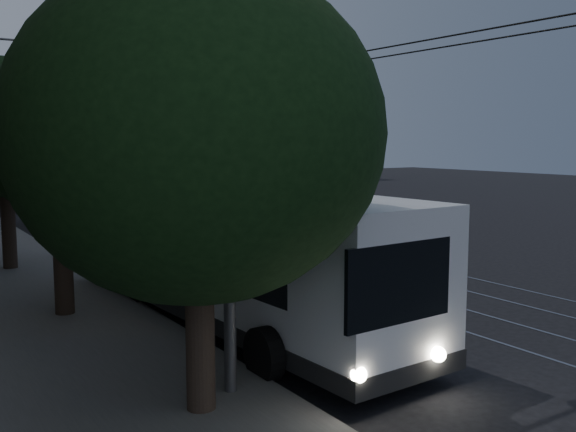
# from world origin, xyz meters

# --- Properties ---
(ground) EXTENTS (120.00, 120.00, 0.00)m
(ground) POSITION_xyz_m (0.00, 0.00, 0.00)
(ground) COLOR black
(ground) RESTS_ON ground
(tram_rails) EXTENTS (4.52, 90.00, 0.02)m
(tram_rails) POSITION_xyz_m (2.50, 20.00, 0.01)
(tram_rails) COLOR #999AA2
(tram_rails) RESTS_ON ground
(overhead_wires) EXTENTS (2.23, 90.00, 6.00)m
(overhead_wires) POSITION_xyz_m (-4.97, 20.00, 3.47)
(overhead_wires) COLOR black
(overhead_wires) RESTS_ON ground
(building_distant_right) EXTENTS (22.00, 18.00, 24.00)m
(building_distant_right) POSITION_xyz_m (18.00, 55.00, 12.00)
(building_distant_right) COLOR #3B414C
(building_distant_right) RESTS_ON ground
(trolleybus) EXTENTS (3.20, 12.24, 5.63)m
(trolleybus) POSITION_xyz_m (-3.75, 0.17, 1.68)
(trolleybus) COLOR silver
(trolleybus) RESTS_ON ground
(pickup_silver) EXTENTS (2.92, 5.42, 1.44)m
(pickup_silver) POSITION_xyz_m (-2.98, 12.54, 0.72)
(pickup_silver) COLOR #9A9DA1
(pickup_silver) RESTS_ON ground
(car_white_a) EXTENTS (2.73, 4.91, 1.58)m
(car_white_a) POSITION_xyz_m (-2.70, 15.42, 0.79)
(car_white_a) COLOR silver
(car_white_a) RESTS_ON ground
(car_white_b) EXTENTS (2.31, 5.00, 1.42)m
(car_white_b) POSITION_xyz_m (-3.22, 19.50, 0.71)
(car_white_b) COLOR silver
(car_white_b) RESTS_ON ground
(car_white_c) EXTENTS (2.67, 3.88, 1.21)m
(car_white_c) POSITION_xyz_m (-2.70, 26.74, 0.61)
(car_white_c) COLOR white
(car_white_c) RESTS_ON ground
(car_white_d) EXTENTS (3.35, 4.89, 1.55)m
(car_white_d) POSITION_xyz_m (-2.70, 31.54, 0.77)
(car_white_d) COLOR silver
(car_white_d) RESTS_ON ground
(tree_0) EXTENTS (5.48, 5.48, 6.77)m
(tree_0) POSITION_xyz_m (-6.50, -4.50, 4.29)
(tree_0) COLOR #30221A
(tree_0) RESTS_ON ground
(tree_1) EXTENTS (3.99, 3.99, 6.16)m
(tree_1) POSITION_xyz_m (-6.88, 2.17, 4.34)
(tree_1) COLOR #30221A
(tree_1) RESTS_ON ground
(tree_2) EXTENTS (4.86, 4.86, 6.79)m
(tree_2) POSITION_xyz_m (-6.97, 8.69, 4.58)
(tree_2) COLOR #30221A
(tree_2) RESTS_ON ground
(streetlamp_near) EXTENTS (2.30, 0.44, 9.45)m
(streetlamp_near) POSITION_xyz_m (-5.39, -4.13, 5.72)
(streetlamp_near) COLOR #57575A
(streetlamp_near) RESTS_ON ground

